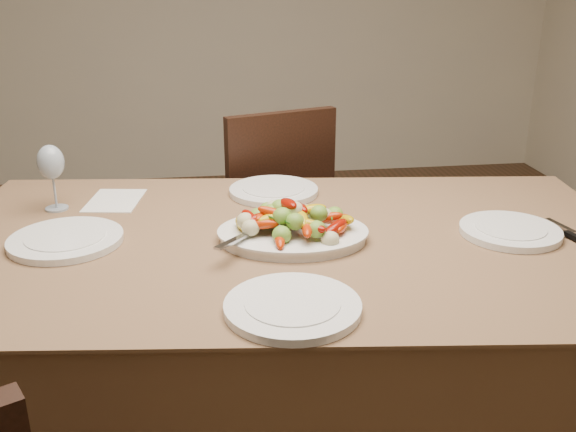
% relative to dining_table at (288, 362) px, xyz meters
% --- Properties ---
extents(dining_table, '(1.95, 1.25, 0.76)m').
position_rel_dining_table_xyz_m(dining_table, '(0.00, 0.00, 0.00)').
color(dining_table, brown).
rests_on(dining_table, ground).
extents(chair_far, '(0.53, 0.53, 0.95)m').
position_rel_dining_table_xyz_m(chair_far, '(0.01, 0.85, 0.10)').
color(chair_far, black).
rests_on(chair_far, ground).
extents(serving_platter, '(0.41, 0.32, 0.02)m').
position_rel_dining_table_xyz_m(serving_platter, '(0.01, -0.02, 0.39)').
color(serving_platter, white).
rests_on(serving_platter, dining_table).
extents(roasted_vegetables, '(0.33, 0.24, 0.09)m').
position_rel_dining_table_xyz_m(roasted_vegetables, '(0.01, -0.02, 0.45)').
color(roasted_vegetables, '#790B02').
rests_on(roasted_vegetables, serving_platter).
extents(serving_spoon, '(0.26, 0.21, 0.03)m').
position_rel_dining_table_xyz_m(serving_spoon, '(-0.06, -0.05, 0.43)').
color(serving_spoon, '#9EA0A8').
rests_on(serving_spoon, serving_platter).
extents(plate_left, '(0.29, 0.29, 0.02)m').
position_rel_dining_table_xyz_m(plate_left, '(-0.57, 0.05, 0.39)').
color(plate_left, white).
rests_on(plate_left, dining_table).
extents(plate_right, '(0.26, 0.26, 0.02)m').
position_rel_dining_table_xyz_m(plate_right, '(0.59, -0.06, 0.39)').
color(plate_right, white).
rests_on(plate_right, dining_table).
extents(plate_far, '(0.28, 0.28, 0.02)m').
position_rel_dining_table_xyz_m(plate_far, '(0.01, 0.36, 0.39)').
color(plate_far, white).
rests_on(plate_far, dining_table).
extents(plate_near, '(0.28, 0.28, 0.02)m').
position_rel_dining_table_xyz_m(plate_near, '(-0.04, -0.38, 0.39)').
color(plate_near, white).
rests_on(plate_near, dining_table).
extents(wine_glass, '(0.08, 0.08, 0.20)m').
position_rel_dining_table_xyz_m(wine_glass, '(-0.64, 0.31, 0.48)').
color(wine_glass, '#8C99A5').
rests_on(wine_glass, dining_table).
extents(menu_card, '(0.18, 0.23, 0.00)m').
position_rel_dining_table_xyz_m(menu_card, '(-0.48, 0.36, 0.38)').
color(menu_card, silver).
rests_on(menu_card, dining_table).
extents(table_knife, '(0.06, 0.20, 0.01)m').
position_rel_dining_table_xyz_m(table_knife, '(0.74, -0.09, 0.38)').
color(table_knife, '#9EA0A8').
rests_on(table_knife, dining_table).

